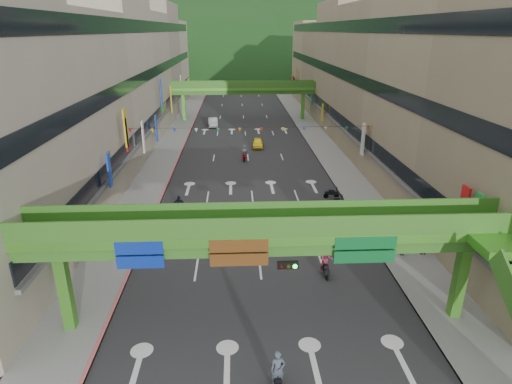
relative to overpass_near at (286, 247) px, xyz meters
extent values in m
cube|color=#28282B|center=(-0.93, 44.62, -5.20)|extent=(18.00, 140.00, 0.02)
cube|color=gray|center=(-11.93, 44.62, -5.13)|extent=(4.00, 140.00, 0.15)
cube|color=gray|center=(10.07, 44.62, -5.13)|extent=(4.00, 140.00, 0.15)
cube|color=#CC5959|center=(-10.03, 44.62, -5.12)|extent=(0.20, 140.00, 0.18)
cube|color=gray|center=(8.17, 44.62, -5.12)|extent=(0.20, 140.00, 0.18)
cube|color=#9E937F|center=(-19.93, 44.62, 4.29)|extent=(12.00, 95.00, 19.00)
cube|color=black|center=(-13.88, 44.62, -1.01)|extent=(0.08, 90.25, 1.40)
cube|color=black|center=(-13.88, 44.62, 4.99)|extent=(0.08, 90.25, 1.40)
cube|color=black|center=(-13.88, 44.62, 10.99)|extent=(0.08, 90.25, 1.40)
cube|color=gray|center=(18.07, 44.62, 4.29)|extent=(12.00, 95.00, 19.00)
cube|color=black|center=(12.02, 44.62, -1.01)|extent=(0.08, 90.25, 1.40)
cube|color=black|center=(12.02, 44.62, 4.99)|extent=(0.08, 90.25, 1.40)
cube|color=black|center=(12.02, 44.62, 10.99)|extent=(0.08, 90.25, 1.40)
cube|color=#4C9E2D|center=(-0.93, 0.62, 0.54)|extent=(28.00, 2.20, 0.50)
cube|color=#387223|center=(-0.93, 0.62, -0.06)|extent=(28.00, 1.76, 0.70)
cube|color=#4C9E2D|center=(-11.93, 0.62, -2.81)|extent=(0.60, 0.60, 4.80)
cube|color=#4C9E2D|center=(10.07, 0.62, -2.81)|extent=(0.60, 0.60, 4.80)
cube|color=#387223|center=(-0.93, -0.42, 1.34)|extent=(28.00, 0.12, 1.10)
cube|color=#387223|center=(-0.93, 1.66, 1.34)|extent=(28.00, 0.12, 1.10)
cube|color=navy|center=(-7.43, -0.46, -0.06)|extent=(2.40, 0.12, 1.50)
cube|color=#593314|center=(-2.43, -0.46, -0.06)|extent=(3.00, 0.12, 1.50)
cube|color=#0C5926|center=(4.07, -0.46, -0.06)|extent=(3.20, 0.12, 1.50)
cube|color=black|center=(0.07, -0.61, -0.71)|extent=(1.10, 0.28, 0.35)
cube|color=#4C9E2D|center=(-0.93, 59.62, 0.54)|extent=(28.00, 2.20, 0.50)
cube|color=#387223|center=(-0.93, 59.62, -0.06)|extent=(28.00, 1.76, 0.70)
cube|color=#4C9E2D|center=(-11.93, 59.62, -2.81)|extent=(0.60, 0.60, 4.80)
cube|color=#4C9E2D|center=(10.07, 59.62, -2.81)|extent=(0.60, 0.60, 4.80)
cube|color=#387223|center=(-0.93, 58.58, 1.34)|extent=(28.00, 0.12, 1.10)
cube|color=#387223|center=(-0.93, 60.66, 1.34)|extent=(28.00, 0.12, 1.10)
ellipsoid|color=#1C4419|center=(-15.93, 154.62, -5.21)|extent=(168.00, 140.00, 112.00)
ellipsoid|color=#1C4419|center=(24.07, 174.62, -5.21)|extent=(208.00, 176.00, 128.00)
cylinder|color=black|center=(-0.93, 24.62, 0.99)|extent=(26.00, 0.03, 0.03)
cone|color=red|center=(-13.43, 24.62, 0.74)|extent=(0.36, 0.36, 0.40)
cone|color=gold|center=(-11.16, 24.62, 0.74)|extent=(0.36, 0.36, 0.40)
cone|color=#193FB2|center=(-8.89, 24.62, 0.74)|extent=(0.36, 0.36, 0.40)
cone|color=silver|center=(-6.61, 24.62, 0.74)|extent=(0.36, 0.36, 0.40)
cone|color=#198C33|center=(-4.34, 24.62, 0.74)|extent=(0.36, 0.36, 0.40)
cone|color=orange|center=(-2.07, 24.62, 0.74)|extent=(0.36, 0.36, 0.40)
cone|color=red|center=(0.20, 24.62, 0.74)|extent=(0.36, 0.36, 0.40)
cone|color=gold|center=(2.48, 24.62, 0.74)|extent=(0.36, 0.36, 0.40)
cone|color=#193FB2|center=(4.75, 24.62, 0.74)|extent=(0.36, 0.36, 0.40)
cone|color=silver|center=(7.02, 24.62, 0.74)|extent=(0.36, 0.36, 0.40)
cone|color=#198C33|center=(9.29, 24.62, 0.74)|extent=(0.36, 0.36, 0.40)
cone|color=orange|center=(11.57, 24.62, 0.74)|extent=(0.36, 0.36, 0.40)
cube|color=black|center=(-0.76, -4.38, -4.66)|extent=(0.42, 1.32, 0.35)
cube|color=black|center=(-0.76, -4.38, -4.41)|extent=(0.33, 0.57, 0.18)
cube|color=black|center=(-0.73, -3.83, -4.16)|extent=(0.55, 0.09, 0.06)
cylinder|color=black|center=(-0.73, -3.83, -4.96)|extent=(0.13, 0.50, 0.50)
imported|color=#3D4852|center=(-0.76, -4.38, -3.92)|extent=(0.71, 0.49, 1.88)
cube|color=black|center=(3.49, 5.45, -4.66)|extent=(0.37, 1.30, 0.35)
cube|color=black|center=(3.49, 5.45, -4.41)|extent=(0.31, 0.55, 0.18)
cube|color=black|center=(3.48, 6.00, -4.16)|extent=(0.55, 0.07, 0.06)
cylinder|color=black|center=(3.48, 6.00, -4.96)|extent=(0.11, 0.50, 0.50)
cylinder|color=black|center=(3.50, 4.90, -4.96)|extent=(0.11, 0.50, 0.50)
imported|color=maroon|center=(3.49, 5.45, -3.96)|extent=(0.88, 0.69, 1.79)
cube|color=gray|center=(-7.64, 15.69, -4.66)|extent=(0.51, 1.33, 0.35)
cube|color=gray|center=(-7.64, 15.69, -4.41)|extent=(0.37, 0.58, 0.18)
cube|color=gray|center=(-7.71, 16.24, -4.16)|extent=(0.55, 0.13, 0.06)
cylinder|color=black|center=(-7.71, 16.24, -4.96)|extent=(0.16, 0.51, 0.50)
cylinder|color=black|center=(-7.58, 15.15, -4.96)|extent=(0.16, 0.51, 0.50)
imported|color=#2B333F|center=(-7.64, 15.69, -3.96)|extent=(1.09, 0.56, 1.79)
cube|color=#830006|center=(-1.45, 33.14, -4.66)|extent=(0.36, 1.30, 0.35)
cube|color=#830006|center=(-1.45, 33.14, -4.41)|extent=(0.30, 0.55, 0.18)
cube|color=#830006|center=(-1.45, 33.69, -4.16)|extent=(0.55, 0.06, 0.06)
cylinder|color=black|center=(-1.45, 33.69, -4.96)|extent=(0.10, 0.50, 0.50)
cylinder|color=black|center=(-1.46, 32.59, -4.96)|extent=(0.10, 0.50, 0.50)
imported|color=#3D3E43|center=(-1.45, 33.14, -3.99)|extent=(0.85, 0.56, 1.74)
cube|color=black|center=(6.97, 10.99, -4.66)|extent=(1.33, 0.51, 0.35)
cube|color=black|center=(6.97, 10.99, -4.41)|extent=(0.58, 0.37, 0.18)
cube|color=black|center=(7.51, 11.06, -4.16)|extent=(0.13, 0.55, 0.06)
cylinder|color=black|center=(7.51, 11.06, -4.96)|extent=(0.51, 0.16, 0.50)
cylinder|color=black|center=(6.42, 10.92, -4.96)|extent=(0.51, 0.16, 0.50)
cube|color=black|center=(6.97, 13.19, -4.66)|extent=(1.33, 0.51, 0.35)
cube|color=black|center=(6.97, 13.19, -4.41)|extent=(0.58, 0.37, 0.18)
cube|color=black|center=(7.51, 13.26, -4.16)|extent=(0.13, 0.55, 0.06)
cylinder|color=black|center=(7.51, 13.26, -4.96)|extent=(0.51, 0.16, 0.50)
cylinder|color=black|center=(6.42, 13.12, -4.96)|extent=(0.51, 0.16, 0.50)
cube|color=black|center=(6.97, 15.39, -4.66)|extent=(1.33, 0.51, 0.35)
cube|color=black|center=(6.97, 15.39, -4.41)|extent=(0.58, 0.37, 0.18)
cube|color=black|center=(7.51, 15.46, -4.16)|extent=(0.13, 0.55, 0.06)
cylinder|color=black|center=(7.51, 15.46, -4.96)|extent=(0.51, 0.16, 0.50)
cylinder|color=black|center=(6.42, 15.32, -4.96)|extent=(0.51, 0.16, 0.50)
cube|color=black|center=(6.97, 17.59, -4.66)|extent=(1.33, 0.51, 0.35)
cube|color=black|center=(6.97, 17.59, -4.41)|extent=(0.58, 0.37, 0.18)
cube|color=black|center=(7.51, 17.66, -4.16)|extent=(0.13, 0.55, 0.06)
cylinder|color=black|center=(7.51, 17.66, -4.96)|extent=(0.51, 0.16, 0.50)
cylinder|color=black|center=(6.42, 17.52, -4.96)|extent=(0.51, 0.16, 0.50)
cube|color=black|center=(6.97, 19.79, -4.66)|extent=(1.33, 0.51, 0.35)
cube|color=black|center=(6.97, 19.79, -4.41)|extent=(0.58, 0.37, 0.18)
cube|color=black|center=(7.51, 19.86, -4.16)|extent=(0.13, 0.55, 0.06)
cylinder|color=black|center=(7.51, 19.86, -4.96)|extent=(0.51, 0.16, 0.50)
cylinder|color=black|center=(6.42, 19.72, -4.96)|extent=(0.51, 0.16, 0.50)
imported|color=#AEAEB7|center=(-6.40, 54.32, -4.46)|extent=(1.87, 4.62, 1.49)
imported|color=yellow|center=(0.65, 39.87, -4.54)|extent=(1.78, 3.97, 1.33)
imported|color=#BA3509|center=(11.27, 12.71, -4.28)|extent=(0.96, 0.77, 1.86)
imported|color=#21232B|center=(11.27, 7.91, -4.30)|extent=(1.10, 0.55, 1.82)
imported|color=#2D414E|center=(9.68, 7.79, -4.34)|extent=(0.89, 0.66, 1.72)
camera|label=1|loc=(-2.50, -19.69, 10.62)|focal=30.00mm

